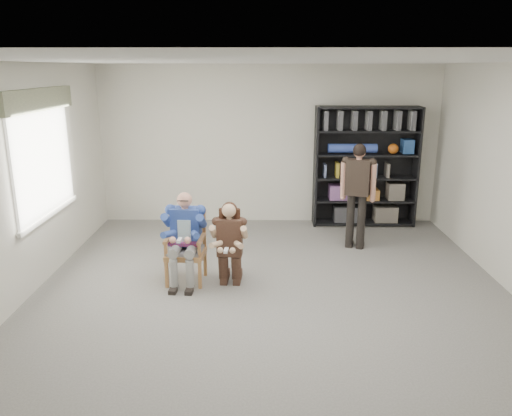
# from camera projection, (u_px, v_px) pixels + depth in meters

# --- Properties ---
(room_shell) EXTENTS (6.00, 7.00, 2.80)m
(room_shell) POSITION_uv_depth(u_px,v_px,m) (273.00, 192.00, 5.52)
(room_shell) COLOR silver
(room_shell) RESTS_ON ground
(floor) EXTENTS (6.00, 7.00, 0.01)m
(floor) POSITION_uv_depth(u_px,v_px,m) (272.00, 307.00, 5.90)
(floor) COLOR slate
(floor) RESTS_ON ground
(window_left) EXTENTS (0.16, 2.00, 1.75)m
(window_left) POSITION_uv_depth(u_px,v_px,m) (44.00, 156.00, 6.45)
(window_left) COLOR white
(window_left) RESTS_ON room_shell
(armchair) EXTENTS (0.57, 0.55, 0.94)m
(armchair) POSITION_uv_depth(u_px,v_px,m) (186.00, 248.00, 6.49)
(armchair) COLOR #B08941
(armchair) RESTS_ON floor
(seated_man) EXTENTS (0.57, 0.76, 1.22)m
(seated_man) POSITION_uv_depth(u_px,v_px,m) (185.00, 238.00, 6.45)
(seated_man) COLOR #2A4795
(seated_man) RESTS_ON floor
(kneeling_woman) EXTENTS (0.51, 0.77, 1.11)m
(kneeling_woman) POSITION_uv_depth(u_px,v_px,m) (229.00, 245.00, 6.34)
(kneeling_woman) COLOR #392119
(kneeling_woman) RESTS_ON floor
(bookshelf) EXTENTS (1.80, 0.38, 2.10)m
(bookshelf) POSITION_uv_depth(u_px,v_px,m) (366.00, 167.00, 8.76)
(bookshelf) COLOR black
(bookshelf) RESTS_ON floor
(standing_man) EXTENTS (0.57, 0.44, 1.65)m
(standing_man) POSITION_uv_depth(u_px,v_px,m) (357.00, 197.00, 7.63)
(standing_man) COLOR black
(standing_man) RESTS_ON floor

